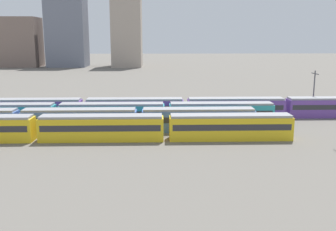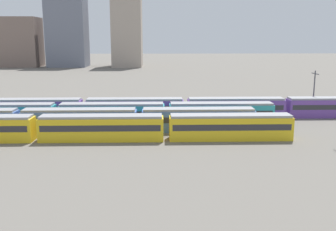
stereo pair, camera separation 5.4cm
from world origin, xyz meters
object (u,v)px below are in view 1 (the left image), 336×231
train_track_3 (185,108)px  train_track_1 (80,120)px  train_track_0 (102,128)px  catenary_pole_1 (314,90)px  train_track_2 (112,114)px

train_track_3 → train_track_1: bearing=-149.4°
train_track_0 → catenary_pole_1: catenary_pole_1 is taller
train_track_0 → train_track_2: bearing=88.0°
train_track_3 → train_track_2: bearing=-158.3°
train_track_1 → train_track_0: bearing=-51.2°
train_track_1 → catenary_pole_1: bearing=17.5°
train_track_1 → catenary_pole_1: 45.23m
train_track_1 → train_track_2: 6.90m
train_track_1 → catenary_pole_1: size_ratio=6.54×
train_track_1 → train_track_3: bearing=30.6°
train_track_2 → train_track_3: same height
train_track_0 → train_track_1: same height
train_track_2 → train_track_0: bearing=-92.0°
train_track_0 → train_track_3: (13.43, 15.60, 0.00)m
catenary_pole_1 → train_track_0: bearing=-154.2°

